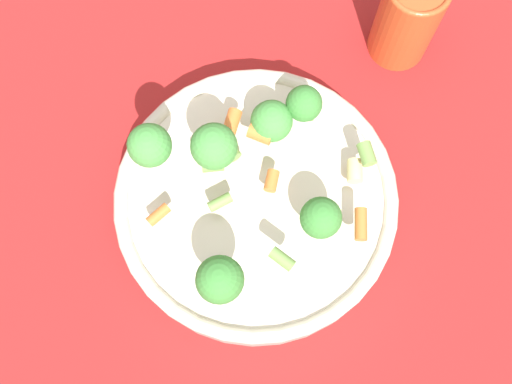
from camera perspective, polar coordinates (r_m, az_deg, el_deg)
ground_plane at (r=0.61m, az=0.00°, el=-1.67°), size 3.00×3.00×0.00m
bowl at (r=0.59m, az=0.00°, el=-0.98°), size 0.27×0.27×0.05m
pasta_salad at (r=0.53m, az=-0.96°, el=1.91°), size 0.22×0.21×0.08m
cup at (r=0.66m, az=14.24°, el=15.80°), size 0.06×0.06×0.11m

